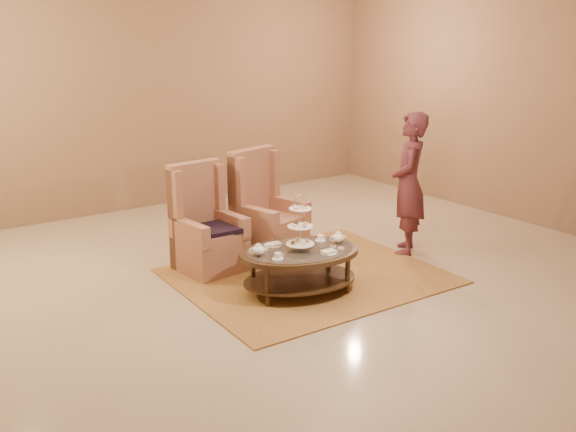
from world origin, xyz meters
TOP-DOWN VIEW (x-y plane):
  - ground at (0.00, 0.00)m, footprint 8.00×8.00m
  - ceiling at (0.00, 0.00)m, footprint 8.00×8.00m
  - wall_back at (0.00, 4.00)m, footprint 8.00×0.04m
  - wall_right at (4.00, 0.00)m, footprint 0.04×8.00m
  - rug at (0.22, 0.23)m, footprint 2.80×2.35m
  - tea_table at (-0.11, -0.07)m, footprint 1.43×1.14m
  - armchair_left at (-0.57, 1.10)m, footprint 0.72×0.74m
  - armchair_right at (0.23, 1.12)m, footprint 0.84×0.86m
  - person at (1.70, 0.22)m, footprint 0.73×0.73m

SIDE VIEW (x-z plane):
  - ground at x=0.00m, z-range 0.00..0.00m
  - ceiling at x=0.00m, z-range -0.01..0.01m
  - rug at x=0.22m, z-range 0.00..0.01m
  - tea_table at x=-0.11m, z-range -0.14..0.91m
  - armchair_left at x=-0.57m, z-range -0.20..1.01m
  - armchair_right at x=0.23m, z-range -0.21..1.06m
  - person at x=1.70m, z-range 0.00..1.71m
  - wall_back at x=0.00m, z-range 0.00..3.50m
  - wall_right at x=4.00m, z-range 0.00..3.50m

